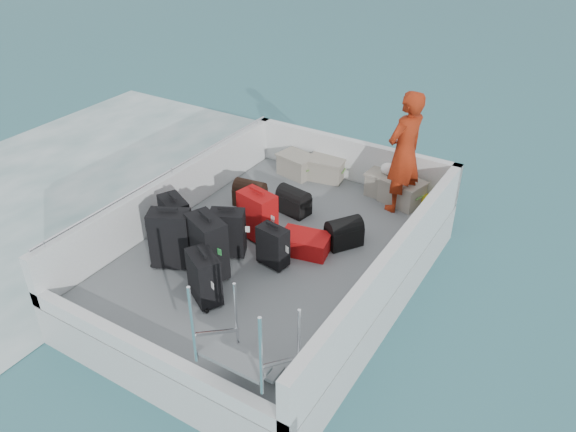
% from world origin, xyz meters
% --- Properties ---
extents(ground, '(160.00, 160.00, 0.00)m').
position_xyz_m(ground, '(0.00, 0.00, 0.00)').
color(ground, '#195059').
rests_on(ground, ground).
extents(wake_foam, '(10.00, 10.00, 0.00)m').
position_xyz_m(wake_foam, '(-4.80, 0.00, 0.00)').
color(wake_foam, white).
rests_on(wake_foam, ground).
extents(ferry_hull, '(3.60, 5.00, 0.60)m').
position_xyz_m(ferry_hull, '(0.00, 0.00, 0.30)').
color(ferry_hull, silver).
rests_on(ferry_hull, ground).
extents(deck, '(3.30, 4.70, 0.02)m').
position_xyz_m(deck, '(0.00, 0.00, 0.61)').
color(deck, slate).
rests_on(deck, ferry_hull).
extents(deck_fittings, '(3.60, 5.00, 0.90)m').
position_xyz_m(deck_fittings, '(0.35, -0.32, 0.99)').
color(deck_fittings, white).
rests_on(deck_fittings, deck).
extents(suitcase_0, '(0.60, 0.50, 0.80)m').
position_xyz_m(suitcase_0, '(-0.91, -0.99, 1.02)').
color(suitcase_0, black).
rests_on(suitcase_0, deck).
extents(suitcase_1, '(0.55, 0.46, 0.72)m').
position_xyz_m(suitcase_1, '(-1.18, -0.60, 0.98)').
color(suitcase_1, black).
rests_on(suitcase_1, deck).
extents(suitcase_3, '(0.63, 0.50, 0.82)m').
position_xyz_m(suitcase_3, '(-0.38, -0.90, 1.03)').
color(suitcase_3, black).
rests_on(suitcase_3, deck).
extents(suitcase_4, '(0.52, 0.44, 0.67)m').
position_xyz_m(suitcase_4, '(-0.43, -0.42, 0.95)').
color(suitcase_4, black).
rests_on(suitcase_4, deck).
extents(suitcase_5, '(0.57, 0.41, 0.71)m').
position_xyz_m(suitcase_5, '(-0.32, 0.12, 0.97)').
color(suitcase_5, '#AB0D0D').
rests_on(suitcase_5, deck).
extents(suitcase_6, '(0.55, 0.48, 0.65)m').
position_xyz_m(suitcase_6, '(-0.10, -1.32, 0.95)').
color(suitcase_6, black).
rests_on(suitcase_6, deck).
extents(suitcase_7, '(0.43, 0.29, 0.56)m').
position_xyz_m(suitcase_7, '(0.21, -0.30, 0.90)').
color(suitcase_7, black).
rests_on(suitcase_7, deck).
extents(suitcase_8, '(0.72, 0.55, 0.26)m').
position_xyz_m(suitcase_8, '(0.41, 0.17, 0.75)').
color(suitcase_8, '#AB0D0D').
rests_on(suitcase_8, deck).
extents(duffel_0, '(0.51, 0.36, 0.32)m').
position_xyz_m(duffel_0, '(-0.95, 0.83, 0.78)').
color(duffel_0, black).
rests_on(duffel_0, deck).
extents(duffel_1, '(0.54, 0.38, 0.32)m').
position_xyz_m(duffel_1, '(-0.25, 0.98, 0.78)').
color(duffel_1, black).
rests_on(duffel_1, deck).
extents(duffel_2, '(0.52, 0.57, 0.32)m').
position_xyz_m(duffel_2, '(0.79, 0.60, 0.78)').
color(duffel_2, black).
rests_on(duffel_2, deck).
extents(crate_0, '(0.64, 0.50, 0.34)m').
position_xyz_m(crate_0, '(-0.85, 2.06, 0.79)').
color(crate_0, gray).
rests_on(crate_0, deck).
extents(crate_1, '(0.62, 0.48, 0.34)m').
position_xyz_m(crate_1, '(-0.35, 2.20, 0.79)').
color(crate_1, gray).
rests_on(crate_1, deck).
extents(crate_2, '(0.61, 0.44, 0.36)m').
position_xyz_m(crate_2, '(0.74, 2.20, 0.80)').
color(crate_2, gray).
rests_on(crate_2, deck).
extents(crate_3, '(0.70, 0.56, 0.37)m').
position_xyz_m(crate_3, '(1.03, 2.10, 0.81)').
color(crate_3, gray).
rests_on(crate_3, deck).
extents(yellow_bag, '(0.28, 0.26, 0.22)m').
position_xyz_m(yellow_bag, '(1.45, 2.20, 0.73)').
color(yellow_bag, yellow).
rests_on(yellow_bag, deck).
extents(white_bag, '(0.24, 0.24, 0.18)m').
position_xyz_m(white_bag, '(0.74, 2.20, 1.07)').
color(white_bag, white).
rests_on(white_bag, crate_2).
extents(passenger, '(0.65, 0.80, 1.86)m').
position_xyz_m(passenger, '(1.05, 1.94, 1.55)').
color(passenger, red).
rests_on(passenger, deck).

